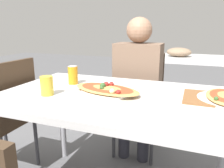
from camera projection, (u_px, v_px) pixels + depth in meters
The scene contains 9 objects.
dining_table at pixel (118, 106), 1.29m from camera, with size 1.39×0.83×0.77m.
chair_far_seated at pixel (140, 97), 2.02m from camera, with size 0.40×0.40×0.92m.
chair_side_left at pixel (7, 113), 1.64m from camera, with size 0.40×0.40×0.92m.
person_seated at pixel (137, 78), 1.87m from camera, with size 0.39×0.26×1.23m.
pizza_main at pixel (107, 90), 1.30m from camera, with size 0.47×0.32×0.06m.
soda_can at pixel (73, 75), 1.50m from camera, with size 0.07×0.07×0.12m.
drink_glass at pixel (47, 86), 1.25m from camera, with size 0.07×0.07×0.11m.
serving_tray at pixel (222, 100), 1.16m from camera, with size 0.39×0.27×0.01m.
background_table at pixel (192, 62), 2.87m from camera, with size 1.10×0.80×0.89m.
Camera 1 is at (0.40, -1.15, 1.15)m, focal length 35.00 mm.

